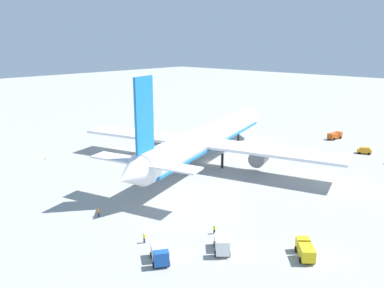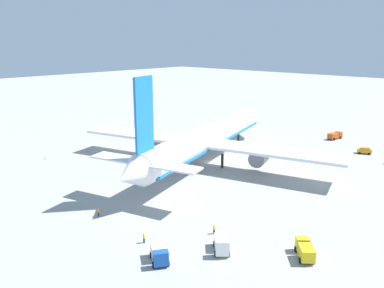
# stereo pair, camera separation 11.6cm
# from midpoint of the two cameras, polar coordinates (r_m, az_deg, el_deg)

# --- Properties ---
(ground_plane) EXTENTS (600.00, 600.00, 0.00)m
(ground_plane) POSITION_cam_midpoint_polar(r_m,az_deg,el_deg) (108.77, 2.51, -2.64)
(ground_plane) COLOR #9E9E99
(airliner) EXTENTS (77.47, 73.12, 26.07)m
(airliner) POSITION_cam_midpoint_polar(r_m,az_deg,el_deg) (105.67, 2.24, 0.90)
(airliner) COLOR white
(airliner) RESTS_ON ground
(service_truck_0) EXTENTS (6.26, 3.21, 2.29)m
(service_truck_0) POSITION_cam_midpoint_polar(r_m,az_deg,el_deg) (142.41, 20.24, 1.20)
(service_truck_0) COLOR #BF4C14
(service_truck_0) RESTS_ON ground
(service_truck_1) EXTENTS (4.45, 5.03, 2.60)m
(service_truck_1) POSITION_cam_midpoint_polar(r_m,az_deg,el_deg) (61.59, -4.75, -15.70)
(service_truck_1) COLOR #194CA5
(service_truck_1) RESTS_ON ground
(service_truck_4) EXTENTS (4.91, 4.77, 2.79)m
(service_truck_4) POSITION_cam_midpoint_polar(r_m,az_deg,el_deg) (64.06, 4.41, -14.42)
(service_truck_4) COLOR white
(service_truck_4) RESTS_ON ground
(service_truck_5) EXTENTS (5.22, 4.83, 2.38)m
(service_truck_5) POSITION_cam_midpoint_polar(r_m,az_deg,el_deg) (64.88, 16.28, -14.64)
(service_truck_5) COLOR yellow
(service_truck_5) RESTS_ON ground
(service_van) EXTENTS (3.25, 4.42, 1.97)m
(service_van) POSITION_cam_midpoint_polar(r_m,az_deg,el_deg) (127.23, 23.99, -0.86)
(service_van) COLOR orange
(service_van) RESTS_ON ground
(baggage_cart_0) EXTENTS (2.67, 2.83, 1.42)m
(baggage_cart_0) POSITION_cam_midpoint_polar(r_m,az_deg,el_deg) (165.57, 5.46, 3.67)
(baggage_cart_0) COLOR #595B60
(baggage_cart_0) RESTS_ON ground
(ground_worker_0) EXTENTS (0.50, 0.50, 1.69)m
(ground_worker_0) POSITION_cam_midpoint_polar(r_m,az_deg,el_deg) (77.86, -13.52, -9.69)
(ground_worker_0) COLOR navy
(ground_worker_0) RESTS_ON ground
(ground_worker_1) EXTENTS (0.41, 0.41, 1.66)m
(ground_worker_1) POSITION_cam_midpoint_polar(r_m,az_deg,el_deg) (69.58, 3.30, -12.37)
(ground_worker_1) COLOR black
(ground_worker_1) RESTS_ON ground
(ground_worker_2) EXTENTS (0.46, 0.46, 1.74)m
(ground_worker_2) POSITION_cam_midpoint_polar(r_m,az_deg,el_deg) (67.12, -7.00, -13.51)
(ground_worker_2) COLOR navy
(ground_worker_2) RESTS_ON ground
(traffic_cone_0) EXTENTS (0.36, 0.36, 0.55)m
(traffic_cone_0) POSITION_cam_midpoint_polar(r_m,az_deg,el_deg) (118.79, 26.30, -2.56)
(traffic_cone_0) COLOR orange
(traffic_cone_0) RESTS_ON ground
(traffic_cone_1) EXTENTS (0.36, 0.36, 0.55)m
(traffic_cone_1) POSITION_cam_midpoint_polar(r_m,az_deg,el_deg) (118.92, -20.70, -1.94)
(traffic_cone_1) COLOR orange
(traffic_cone_1) RESTS_ON ground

